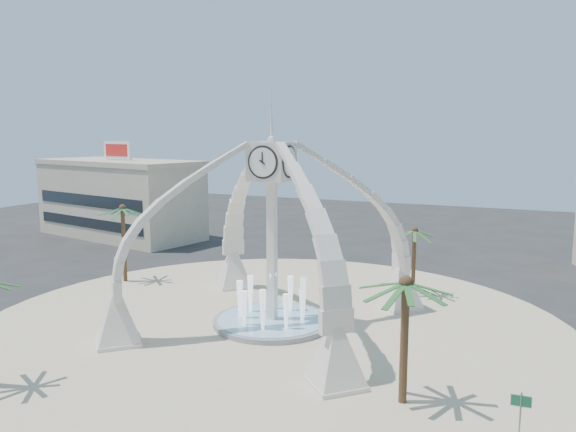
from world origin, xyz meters
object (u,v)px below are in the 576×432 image
at_px(street_sign, 521,407).
at_px(clock_tower, 272,230).
at_px(palm_east, 406,284).
at_px(palm_north, 415,231).
at_px(palm_west, 122,209).
at_px(fountain, 272,321).

bearing_deg(street_sign, clock_tower, 146.34).
xyz_separation_m(palm_east, palm_north, (-3.34, 17.95, -0.59)).
xyz_separation_m(palm_west, palm_north, (23.88, 5.77, -1.12)).
relative_size(clock_tower, street_sign, 7.80).
height_order(palm_west, street_sign, palm_west).
relative_size(palm_east, palm_north, 1.12).
height_order(clock_tower, palm_west, clock_tower).
xyz_separation_m(palm_east, palm_west, (-27.22, 12.18, 0.53)).
distance_m(fountain, palm_west, 18.33).
bearing_deg(street_sign, palm_west, 153.08).
distance_m(clock_tower, palm_north, 12.83).
relative_size(palm_east, palm_west, 0.93).
bearing_deg(palm_north, fountain, -124.64).
bearing_deg(fountain, palm_north, 55.36).
relative_size(clock_tower, palm_north, 2.99).
height_order(clock_tower, street_sign, clock_tower).
bearing_deg(palm_north, street_sign, -66.31).
distance_m(clock_tower, fountain, 6.20).
height_order(palm_north, street_sign, palm_north).
bearing_deg(palm_west, fountain, -15.90).
bearing_deg(clock_tower, palm_west, 164.10).
xyz_separation_m(clock_tower, palm_east, (10.60, -7.45, -0.62)).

